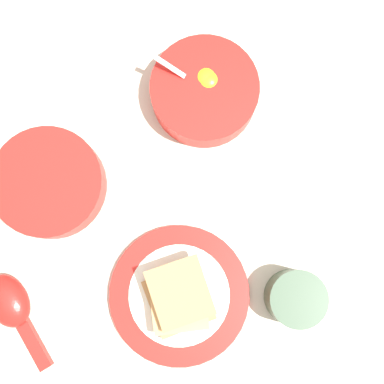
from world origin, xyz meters
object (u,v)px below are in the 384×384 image
at_px(soup_spoon, 11,306).
at_px(drinking_cup, 295,298).
at_px(egg_bowl, 204,92).
at_px(toast_plate, 179,295).
at_px(toast_sandwich, 179,298).
at_px(congee_bowl, 49,183).

relative_size(soup_spoon, drinking_cup, 1.90).
bearing_deg(egg_bowl, toast_plate, 77.65).
relative_size(toast_sandwich, soup_spoon, 0.76).
height_order(congee_bowl, drinking_cup, drinking_cup).
relative_size(egg_bowl, drinking_cup, 2.00).
height_order(egg_bowl, soup_spoon, egg_bowl).
bearing_deg(congee_bowl, toast_sandwich, 134.04).
bearing_deg(congee_bowl, drinking_cup, 149.81).
xyz_separation_m(toast_plate, toast_sandwich, (-0.00, 0.00, 0.03)).
distance_m(toast_sandwich, soup_spoon, 0.24).
distance_m(egg_bowl, congee_bowl, 0.26).
xyz_separation_m(toast_plate, soup_spoon, (0.24, -0.01, 0.01)).
distance_m(soup_spoon, drinking_cup, 0.40).
distance_m(egg_bowl, soup_spoon, 0.42).
bearing_deg(drinking_cup, congee_bowl, -30.19).
relative_size(egg_bowl, toast_plate, 0.79).
relative_size(congee_bowl, drinking_cup, 2.01).
relative_size(toast_sandwich, congee_bowl, 0.72).
height_order(toast_sandwich, congee_bowl, toast_sandwich).
xyz_separation_m(toast_sandwich, soup_spoon, (0.24, -0.01, -0.02)).
height_order(egg_bowl, drinking_cup, egg_bowl).
relative_size(toast_plate, drinking_cup, 2.54).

